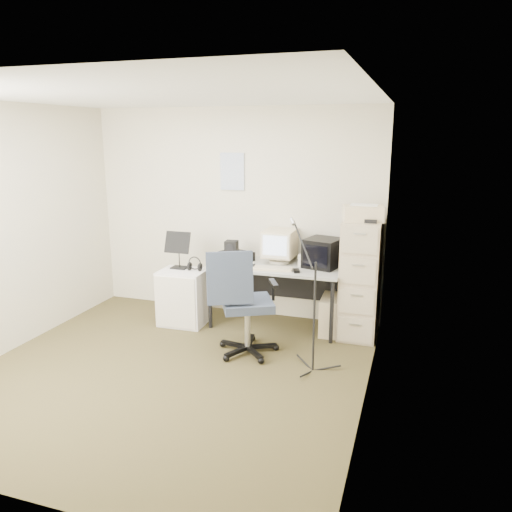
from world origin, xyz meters
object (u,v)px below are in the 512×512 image
(office_chair, at_px, (247,302))
(side_cart, at_px, (183,297))
(filing_cabinet, at_px, (361,279))
(desk, at_px, (276,296))

(office_chair, relative_size, side_cart, 1.70)
(filing_cabinet, relative_size, office_chair, 1.18)
(desk, xyz_separation_m, office_chair, (-0.07, -0.81, 0.19))
(filing_cabinet, xyz_separation_m, office_chair, (-1.02, -0.84, -0.10))
(filing_cabinet, bearing_deg, desk, -178.19)
(desk, relative_size, side_cart, 2.31)
(desk, bearing_deg, side_cart, -165.70)
(filing_cabinet, height_order, office_chair, filing_cabinet)
(desk, distance_m, office_chair, 0.83)
(filing_cabinet, distance_m, desk, 0.99)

